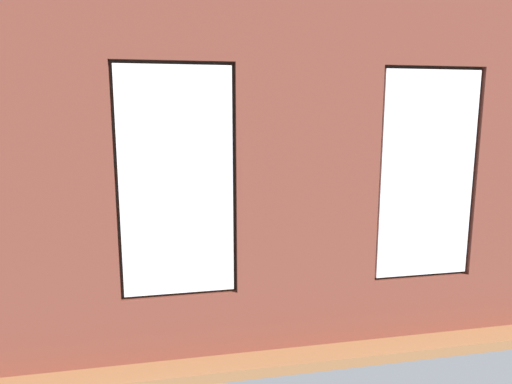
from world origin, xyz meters
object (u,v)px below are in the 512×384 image
(coffee_table, at_px, (238,236))
(potted_plant_corner_far_left, at_px, (505,246))
(remote_silver, at_px, (246,233))
(cup_ceramic, at_px, (259,226))
(potted_plant_between_couches, at_px, (413,260))
(media_console, at_px, (47,264))
(potted_plant_foreground_right, at_px, (95,208))
(couch_by_window, at_px, (297,286))
(candle_jar, at_px, (213,232))
(potted_plant_near_tv, at_px, (76,250))
(tv_flatscreen, at_px, (42,212))
(table_plant_small, at_px, (227,224))
(couch_left, at_px, (436,246))
(remote_gray, at_px, (238,232))
(potted_plant_by_left_couch, at_px, (370,222))

(coffee_table, bearing_deg, potted_plant_corner_far_left, 144.33)
(remote_silver, xyz_separation_m, potted_plant_corner_far_left, (-2.82, 1.97, 0.23))
(cup_ceramic, xyz_separation_m, potted_plant_between_couches, (-1.45, 2.09, 0.04))
(media_console, height_order, potted_plant_foreground_right, potted_plant_foreground_right)
(remote_silver, bearing_deg, coffee_table, -20.16)
(cup_ceramic, distance_m, potted_plant_between_couches, 2.54)
(couch_by_window, bearing_deg, candle_jar, -68.45)
(potted_plant_near_tv, bearing_deg, remote_silver, -148.70)
(remote_silver, xyz_separation_m, potted_plant_between_couches, (-1.70, 1.82, 0.07))
(couch_by_window, xyz_separation_m, media_console, (2.98, -1.46, -0.03))
(remote_silver, bearing_deg, potted_plant_foreground_right, -5.16)
(candle_jar, bearing_deg, tv_flatscreen, 10.41)
(tv_flatscreen, bearing_deg, table_plant_small, -165.49)
(couch_left, distance_m, tv_flatscreen, 5.45)
(potted_plant_between_couches, height_order, potted_plant_near_tv, potted_plant_between_couches)
(remote_gray, bearing_deg, table_plant_small, 170.23)
(cup_ceramic, distance_m, potted_plant_by_left_couch, 2.03)
(candle_jar, bearing_deg, media_console, 10.48)
(candle_jar, xyz_separation_m, potted_plant_between_couches, (-2.19, 1.82, 0.02))
(media_console, bearing_deg, potted_plant_by_left_couch, -169.18)
(couch_left, xyz_separation_m, remote_gray, (2.77, -0.92, 0.12))
(couch_by_window, bearing_deg, potted_plant_corner_far_left, 177.77)
(media_console, bearing_deg, potted_plant_foreground_right, -97.79)
(potted_plant_near_tv, bearing_deg, media_console, -58.74)
(potted_plant_foreground_right, height_order, potted_plant_by_left_couch, potted_plant_foreground_right)
(remote_gray, bearing_deg, potted_plant_between_couches, -24.46)
(coffee_table, height_order, remote_gray, remote_gray)
(couch_by_window, xyz_separation_m, coffee_table, (0.35, -1.99, 0.05))
(couch_by_window, relative_size, remote_silver, 11.80)
(candle_jar, bearing_deg, coffee_table, -162.35)
(table_plant_small, xyz_separation_m, media_console, (2.46, 0.64, -0.25))
(potted_plant_between_couches, height_order, potted_plant_by_left_couch, potted_plant_between_couches)
(remote_gray, distance_m, potted_plant_by_left_couch, 2.40)
(table_plant_small, height_order, potted_plant_by_left_couch, table_plant_small)
(table_plant_small, bearing_deg, media_console, 14.57)
(potted_plant_corner_far_left, relative_size, potted_plant_by_left_couch, 1.67)
(potted_plant_between_couches, height_order, potted_plant_foreground_right, potted_plant_between_couches)
(table_plant_small, distance_m, remote_gray, 0.22)
(coffee_table, xyz_separation_m, potted_plant_by_left_couch, (-2.37, -0.42, 0.00))
(coffee_table, distance_m, remote_gray, 0.06)
(candle_jar, xyz_separation_m, remote_gray, (-0.39, -0.12, -0.05))
(cup_ceramic, relative_size, candle_jar, 0.65)
(media_console, bearing_deg, couch_left, 175.96)
(couch_left, height_order, potted_plant_corner_far_left, potted_plant_corner_far_left)
(couch_by_window, height_order, potted_plant_by_left_couch, couch_by_window)
(couch_left, height_order, candle_jar, couch_left)
(remote_gray, bearing_deg, potted_plant_by_left_couch, 32.68)
(coffee_table, distance_m, cup_ceramic, 0.40)
(couch_left, relative_size, potted_plant_between_couches, 1.39)
(table_plant_small, relative_size, remote_silver, 1.20)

